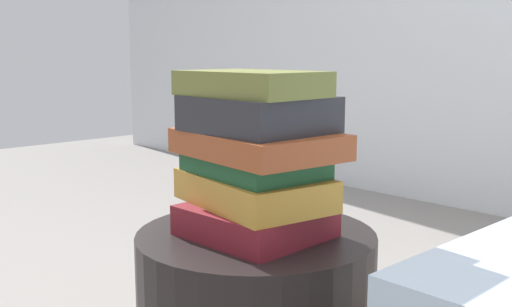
{
  "coord_description": "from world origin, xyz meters",
  "views": [
    {
      "loc": [
        0.76,
        -0.73,
        0.75
      ],
      "look_at": [
        0.0,
        0.0,
        0.57
      ],
      "focal_mm": 42.46,
      "sensor_mm": 36.0,
      "label": 1
    }
  ],
  "objects": [
    {
      "name": "book_charcoal",
      "position": [
        0.01,
        0.0,
        0.64
      ],
      "size": [
        0.24,
        0.21,
        0.06
      ],
      "primitive_type": "cube",
      "rotation": [
        0.0,
        0.0,
        -0.04
      ],
      "color": "#28282D",
      "rests_on": "book_rust"
    },
    {
      "name": "book_ochre",
      "position": [
        0.0,
        -0.01,
        0.51
      ],
      "size": [
        0.3,
        0.22,
        0.06
      ],
      "primitive_type": "cube",
      "rotation": [
        0.0,
        0.0,
        -0.17
      ],
      "color": "#B7842D",
      "rests_on": "book_maroon"
    },
    {
      "name": "book_rust",
      "position": [
        0.01,
        0.0,
        0.59
      ],
      "size": [
        0.3,
        0.23,
        0.04
      ],
      "primitive_type": "cube",
      "rotation": [
        0.0,
        0.0,
        -0.11
      ],
      "color": "#994723",
      "rests_on": "book_forest"
    },
    {
      "name": "book_olive",
      "position": [
        0.0,
        -0.01,
        0.7
      ],
      "size": [
        0.25,
        0.16,
        0.04
      ],
      "primitive_type": "cube",
      "rotation": [
        0.0,
        0.0,
        0.0
      ],
      "color": "olive",
      "rests_on": "book_charcoal"
    },
    {
      "name": "book_forest",
      "position": [
        0.0,
        -0.01,
        0.55
      ],
      "size": [
        0.26,
        0.19,
        0.03
      ],
      "primitive_type": "cube",
      "rotation": [
        0.0,
        0.0,
        -0.12
      ],
      "color": "#1E512D",
      "rests_on": "book_ochre"
    },
    {
      "name": "book_maroon",
      "position": [
        0.01,
        -0.01,
        0.45
      ],
      "size": [
        0.23,
        0.21,
        0.05
      ],
      "primitive_type": "cube",
      "rotation": [
        0.0,
        0.0,
        0.02
      ],
      "color": "maroon",
      "rests_on": "side_table"
    }
  ]
}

